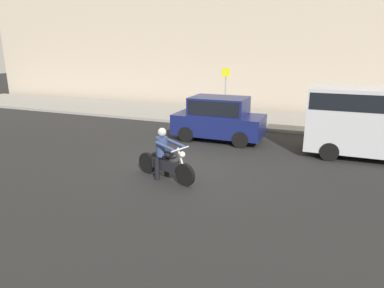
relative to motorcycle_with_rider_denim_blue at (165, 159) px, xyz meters
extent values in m
plane|color=black|center=(0.06, 1.29, -0.63)|extent=(80.00, 80.00, 0.00)
cube|color=gray|center=(0.06, 9.29, -0.56)|extent=(40.00, 4.40, 0.14)
cube|color=#B7A893|center=(0.06, 12.69, 4.78)|extent=(40.00, 1.40, 10.81)
cylinder|color=black|center=(0.75, -0.26, -0.30)|extent=(0.65, 0.32, 0.65)
cylinder|color=black|center=(-0.73, 0.25, -0.30)|extent=(0.65, 0.32, 0.65)
cylinder|color=silver|center=(0.64, -0.22, 0.05)|extent=(0.36, 0.17, 0.77)
cube|color=black|center=(0.01, 0.00, -0.16)|extent=(0.91, 0.55, 0.32)
ellipsoid|color=black|center=(0.22, -0.08, 0.16)|extent=(0.53, 0.38, 0.22)
cube|color=black|center=(-0.16, 0.05, 0.06)|extent=(0.57, 0.40, 0.10)
cylinder|color=silver|center=(0.58, -0.20, 0.41)|extent=(0.27, 0.67, 0.04)
sphere|color=silver|center=(0.65, -0.23, 0.27)|extent=(0.17, 0.17, 0.17)
cylinder|color=silver|center=(-0.22, 0.24, -0.28)|extent=(0.68, 0.29, 0.07)
cylinder|color=black|center=(-0.19, -0.15, -0.29)|extent=(0.19, 0.19, 0.67)
cylinder|color=black|center=(-0.06, 0.23, -0.29)|extent=(0.19, 0.19, 0.67)
cylinder|color=navy|center=(-0.10, 0.03, 0.35)|extent=(0.43, 0.43, 0.57)
cylinder|color=navy|center=(0.17, -0.29, 0.46)|extent=(0.73, 0.33, 0.20)
cylinder|color=navy|center=(0.31, 0.12, 0.46)|extent=(0.73, 0.33, 0.20)
sphere|color=tan|center=(-0.09, 0.03, 0.75)|extent=(0.20, 0.20, 0.20)
sphere|color=#B7B7BC|center=(-0.09, 0.03, 0.78)|extent=(0.25, 0.25, 0.25)
cube|color=#11194C|center=(0.12, 4.80, 0.03)|extent=(3.65, 1.70, 0.84)
cube|color=#11194C|center=(0.12, 4.80, 0.81)|extent=(2.27, 1.56, 0.72)
cube|color=black|center=(0.12, 4.80, 0.81)|extent=(2.08, 1.59, 0.58)
cylinder|color=black|center=(1.26, 4.80, -0.31)|extent=(0.64, 1.76, 0.64)
cylinder|color=black|center=(-1.01, 4.80, -0.31)|extent=(0.64, 1.76, 0.64)
cube|color=#B2B5BA|center=(5.87, 4.50, 0.71)|extent=(4.53, 1.90, 2.19)
cube|color=black|center=(5.87, 4.50, 1.40)|extent=(4.40, 1.93, 0.56)
cylinder|color=black|center=(4.46, 4.50, -0.31)|extent=(0.64, 1.96, 0.64)
cylinder|color=gray|center=(-1.07, 9.74, 0.78)|extent=(0.08, 0.08, 2.53)
cube|color=yellow|center=(-1.07, 9.71, 1.80)|extent=(0.44, 0.03, 0.44)
camera|label=1|loc=(4.31, -8.63, 3.17)|focal=32.44mm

